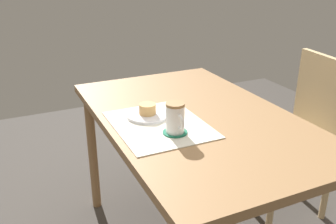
{
  "coord_description": "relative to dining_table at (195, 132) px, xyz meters",
  "views": [
    {
      "loc": [
        1.3,
        -0.74,
        1.39
      ],
      "look_at": [
        0.03,
        -0.15,
        0.81
      ],
      "focal_mm": 40.0,
      "sensor_mm": 36.0,
      "label": 1
    }
  ],
  "objects": [
    {
      "name": "coffee_mug",
      "position": [
        0.13,
        -0.16,
        0.15
      ],
      "size": [
        0.11,
        0.07,
        0.12
      ],
      "color": "white",
      "rests_on": "coffee_coaster"
    },
    {
      "name": "pastry_plate",
      "position": [
        -0.07,
        -0.2,
        0.09
      ],
      "size": [
        0.18,
        0.18,
        0.01
      ],
      "primitive_type": "cylinder",
      "color": "white",
      "rests_on": "placemat"
    },
    {
      "name": "coffee_coaster",
      "position": [
        0.13,
        -0.16,
        0.09
      ],
      "size": [
        0.1,
        0.1,
        0.0
      ],
      "primitive_type": "cylinder",
      "color": "#196B4C",
      "rests_on": "placemat"
    },
    {
      "name": "placemat",
      "position": [
        0.03,
        -0.19,
        0.08
      ],
      "size": [
        0.44,
        0.36,
        0.0
      ],
      "primitive_type": "cube",
      "color": "silver",
      "rests_on": "dining_table"
    },
    {
      "name": "pastry",
      "position": [
        -0.07,
        -0.2,
        0.12
      ],
      "size": [
        0.07,
        0.07,
        0.04
      ],
      "primitive_type": "cylinder",
      "color": "#E0A860",
      "rests_on": "pastry_plate"
    },
    {
      "name": "wooden_chair",
      "position": [
        -0.11,
        0.73,
        -0.19
      ],
      "size": [
        0.46,
        0.46,
        0.9
      ],
      "rotation": [
        0.0,
        0.0,
        3.04
      ],
      "color": "#D1B27F",
      "rests_on": "ground_plane"
    },
    {
      "name": "dining_table",
      "position": [
        0.0,
        0.0,
        0.0
      ],
      "size": [
        1.26,
        0.78,
        0.76
      ],
      "color": "#997047",
      "rests_on": "ground_plane"
    }
  ]
}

